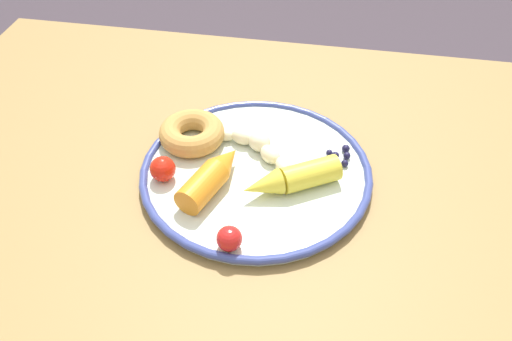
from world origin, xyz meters
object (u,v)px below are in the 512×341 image
object	(u,v)px
tomato_mid	(229,239)
tomato_near	(163,169)
banana	(257,145)
blueberry_pile	(338,157)
donut	(192,133)
plate	(256,172)
dining_table	(269,207)
carrot_orange	(212,176)
carrot_yellow	(292,179)

from	to	relation	value
tomato_mid	tomato_near	bearing A→B (deg)	-41.59
banana	tomato_near	distance (m)	0.14
blueberry_pile	banana	bearing A→B (deg)	-0.10
donut	blueberry_pile	world-z (taller)	donut
banana	tomato_mid	world-z (taller)	tomato_mid
plate	tomato_near	xyz separation A→B (m)	(0.13, 0.04, 0.02)
donut	plate	bearing A→B (deg)	156.18
dining_table	tomato_near	bearing A→B (deg)	24.11
blueberry_pile	tomato_mid	bearing A→B (deg)	56.63
tomato_mid	donut	bearing A→B (deg)	-62.48
blueberry_pile	tomato_mid	world-z (taller)	tomato_mid
dining_table	tomato_near	xyz separation A→B (m)	(0.14, 0.06, 0.12)
banana	tomato_near	size ratio (longest dim) A/B	3.67
dining_table	banana	size ratio (longest dim) A/B	9.01
carrot_orange	donut	world-z (taller)	carrot_orange
donut	carrot_orange	bearing A→B (deg)	121.03
plate	tomato_mid	size ratio (longest dim) A/B	10.24
blueberry_pile	tomato_mid	size ratio (longest dim) A/B	1.59
carrot_orange	plate	bearing A→B (deg)	-142.16
banana	tomato_near	world-z (taller)	tomato_near
banana	tomato_mid	bearing A→B (deg)	89.54
plate	blueberry_pile	world-z (taller)	blueberry_pile
dining_table	tomato_mid	size ratio (longest dim) A/B	36.78
tomato_mid	banana	bearing A→B (deg)	-90.46
carrot_yellow	tomato_near	world-z (taller)	same
plate	donut	world-z (taller)	donut
plate	tomato_near	distance (m)	0.13
tomato_near	blueberry_pile	bearing A→B (deg)	-161.45
carrot_yellow	donut	distance (m)	0.18
dining_table	tomato_near	size ratio (longest dim) A/B	33.03
carrot_orange	tomato_mid	world-z (taller)	carrot_orange
carrot_orange	blueberry_pile	distance (m)	0.19
plate	carrot_orange	bearing A→B (deg)	37.84
tomato_near	tomato_mid	bearing A→B (deg)	138.41
banana	carrot_yellow	xyz separation A→B (m)	(-0.06, 0.07, 0.01)
donut	dining_table	bearing A→B (deg)	169.58
dining_table	tomato_near	world-z (taller)	tomato_near
plate	tomato_mid	world-z (taller)	tomato_mid
plate	donut	xyz separation A→B (m)	(0.11, -0.05, 0.02)
plate	donut	distance (m)	0.12
dining_table	banana	distance (m)	0.12
dining_table	carrot_orange	bearing A→B (deg)	43.33
carrot_orange	tomato_mid	size ratio (longest dim) A/B	3.99
blueberry_pile	tomato_near	world-z (taller)	tomato_near
plate	carrot_yellow	bearing A→B (deg)	153.59
carrot_orange	donut	distance (m)	0.10
plate	carrot_yellow	world-z (taller)	carrot_yellow
plate	carrot_yellow	size ratio (longest dim) A/B	2.46
carrot_yellow	carrot_orange	bearing A→B (deg)	7.43
blueberry_pile	donut	bearing A→B (deg)	-1.50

